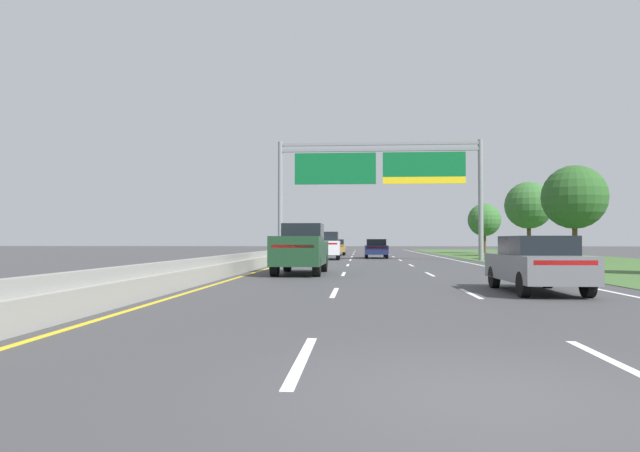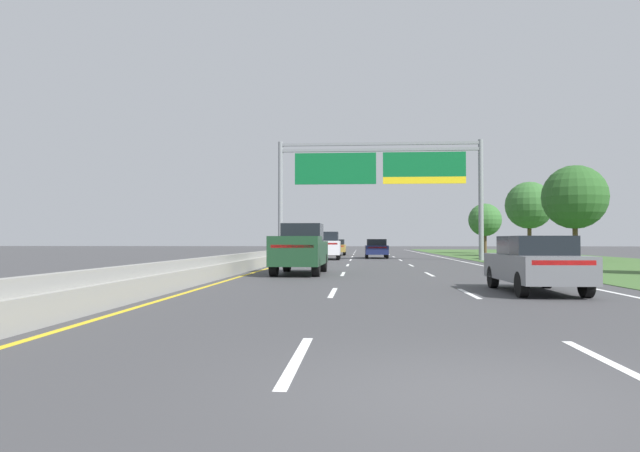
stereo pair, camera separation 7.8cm
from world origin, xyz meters
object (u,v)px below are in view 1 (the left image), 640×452
Objects in this scene: car_grey_right_lane_sedan at (537,263)px; roadside_tree_mid at (574,197)px; overhead_sign_gantry at (379,174)px; car_white_left_lane_suv at (328,245)px; car_gold_left_lane_sedan at (336,247)px; roadside_tree_distant at (484,220)px; car_navy_centre_lane_sedan at (376,248)px; roadside_tree_far at (529,205)px; pickup_truck_darkgreen at (301,249)px.

car_grey_right_lane_sedan is 28.27m from roadside_tree_mid.
overhead_sign_gantry is 6.76m from car_white_left_lane_suv.
roadside_tree_distant is (16.46, 8.61, 2.97)m from car_gold_left_lane_sedan.
roadside_tree_mid is at bearing -110.80° from car_navy_centre_lane_sedan.
car_navy_centre_lane_sedan is (3.81, 3.47, -0.28)m from car_white_left_lane_suv.
car_grey_right_lane_sedan is 50.77m from roadside_tree_distant.
car_grey_right_lane_sedan is 1.00× the size of car_navy_centre_lane_sedan.
overhead_sign_gantry reaches higher than roadside_tree_far.
car_navy_centre_lane_sedan is 22.76m from roadside_tree_distant.
roadside_tree_distant reaches higher than car_white_left_lane_suv.
car_gold_left_lane_sedan is 0.65× the size of roadside_tree_far.
car_navy_centre_lane_sedan is (3.88, 22.81, -0.26)m from pickup_truck_darkgreen.
car_white_left_lane_suv is at bearing 155.96° from overhead_sign_gantry.
pickup_truck_darkgreen is at bearing 40.67° from car_grey_right_lane_sedan.
pickup_truck_darkgreen is 44.73m from roadside_tree_distant.
pickup_truck_darkgreen is 1.23× the size of car_grey_right_lane_sedan.
pickup_truck_darkgreen is 1.23× the size of car_gold_left_lane_sedan.
roadside_tree_far is at bearing -103.22° from car_gold_left_lane_sedan.
car_navy_centre_lane_sedan is 0.64× the size of roadside_tree_mid.
car_navy_centre_lane_sedan is 15.46m from roadside_tree_mid.
car_grey_right_lane_sedan is (7.46, -8.41, -0.26)m from pickup_truck_darkgreen.
overhead_sign_gantry is at bearing 6.71° from car_grey_right_lane_sedan.
pickup_truck_darkgreen is 11.25m from car_grey_right_lane_sedan.
pickup_truck_darkgreen reaches higher than car_white_left_lane_suv.
roadside_tree_mid reaches higher than car_white_left_lane_suv.
car_grey_right_lane_sedan is at bearing -170.24° from car_gold_left_lane_sedan.
roadside_tree_far reaches higher than car_gold_left_lane_sedan.
car_gold_left_lane_sedan is (-3.71, 10.01, 0.00)m from car_navy_centre_lane_sedan.
roadside_tree_distant reaches higher than pickup_truck_darkgreen.
car_white_left_lane_suv is 18.29m from roadside_tree_mid.
roadside_tree_mid reaches higher than car_grey_right_lane_sedan.
roadside_tree_mid is (13.95, -0.02, -1.76)m from overhead_sign_gantry.
car_white_left_lane_suv is at bearing -126.87° from roadside_tree_distant.
car_navy_centre_lane_sedan is 1.00× the size of car_gold_left_lane_sedan.
car_grey_right_lane_sedan is 38.78m from roadside_tree_far.
roadside_tree_far is (-0.01, 11.16, 0.09)m from roadside_tree_mid.
car_grey_right_lane_sedan is 0.64× the size of roadside_tree_mid.
pickup_truck_darkgreen is at bearing -111.88° from roadside_tree_distant.
roadside_tree_distant is at bearing -62.63° from car_gold_left_lane_sedan.
roadside_tree_far reaches higher than pickup_truck_darkgreen.
roadside_tree_far is (17.86, 9.39, 3.56)m from car_white_left_lane_suv.
car_grey_right_lane_sedan is at bearing -173.82° from car_navy_centre_lane_sedan.
car_white_left_lane_suv is at bearing 0.64° from pickup_truck_darkgreen.
car_white_left_lane_suv is 1.07× the size of car_gold_left_lane_sedan.
car_gold_left_lane_sedan is 18.81m from roadside_tree_distant.
car_grey_right_lane_sedan is 1.00× the size of car_gold_left_lane_sedan.
car_grey_right_lane_sedan is at bearing -100.43° from roadside_tree_distant.
car_gold_left_lane_sedan is 0.78× the size of roadside_tree_distant.
roadside_tree_far is 12.79m from roadside_tree_distant.
car_grey_right_lane_sedan is at bearing -82.39° from overhead_sign_gantry.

